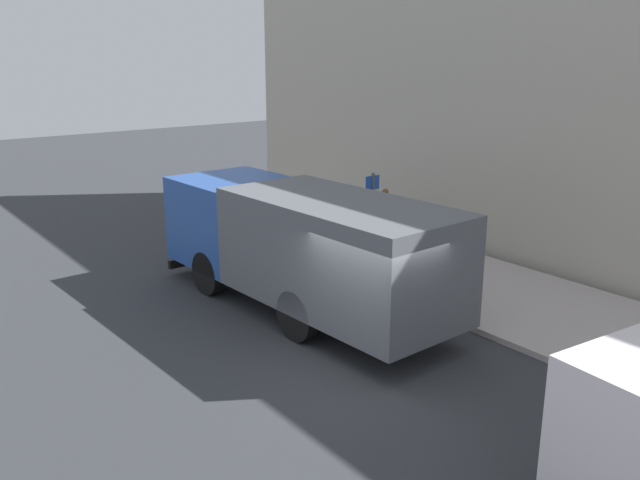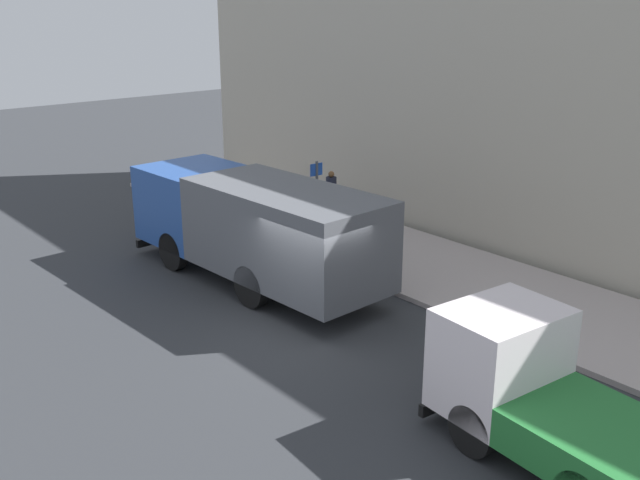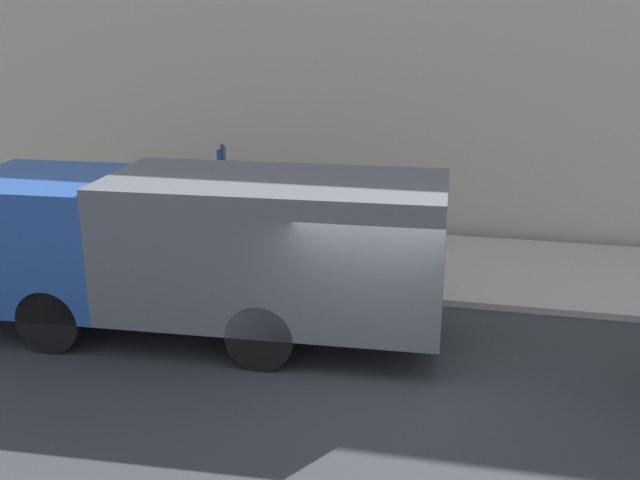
% 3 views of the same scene
% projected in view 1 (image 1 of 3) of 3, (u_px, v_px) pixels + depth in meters
% --- Properties ---
extents(ground, '(80.00, 80.00, 0.00)m').
position_uv_depth(ground, '(363.00, 368.00, 12.86)').
color(ground, '#303236').
extents(sidewalk, '(4.31, 30.00, 0.13)m').
position_uv_depth(sidewalk, '(529.00, 305.00, 15.84)').
color(sidewalk, '#B6AAA6').
rests_on(sidewalk, ground).
extents(building_facade, '(0.50, 30.00, 9.98)m').
position_uv_depth(building_facade, '(614.00, 88.00, 16.03)').
color(building_facade, '#BBB3A1').
rests_on(building_facade, ground).
extents(large_utility_truck, '(2.97, 8.46, 2.84)m').
position_uv_depth(large_utility_truck, '(302.00, 242.00, 15.35)').
color(large_utility_truck, '#264D9C').
rests_on(large_utility_truck, ground).
extents(pedestrian_walking, '(0.51, 0.51, 1.66)m').
position_uv_depth(pedestrian_walking, '(385.00, 214.00, 20.66)').
color(pedestrian_walking, '#1D282B').
rests_on(pedestrian_walking, sidewalk).
extents(pedestrian_standing, '(0.38, 0.38, 1.65)m').
position_uv_depth(pedestrian_standing, '(272.00, 206.00, 21.64)').
color(pedestrian_standing, '#4A3558').
rests_on(pedestrian_standing, sidewalk).
extents(street_sign_post, '(0.44, 0.08, 2.74)m').
position_uv_depth(street_sign_post, '(372.00, 216.00, 17.26)').
color(street_sign_post, '#4C5156').
rests_on(street_sign_post, sidewalk).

